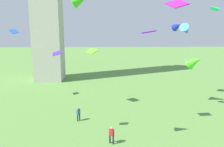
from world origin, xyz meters
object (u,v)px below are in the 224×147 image
(kite_flying_3, at_px, (195,61))
(person_4, at_px, (112,134))
(kite_flying_5, at_px, (215,9))
(kite_flying_6, at_px, (149,32))
(kite_flying_9, at_px, (14,31))
(kite_flying_8, at_px, (92,51))
(kite_flying_4, at_px, (177,26))
(kite_flying_2, at_px, (186,30))
(person_2, at_px, (78,113))
(kite_flying_0, at_px, (57,53))
(kite_flying_1, at_px, (177,4))

(kite_flying_3, bearing_deg, person_4, 174.06)
(kite_flying_5, relative_size, kite_flying_6, 0.83)
(kite_flying_6, xyz_separation_m, kite_flying_9, (-17.84, 10.27, -0.19))
(kite_flying_3, bearing_deg, kite_flying_6, 174.32)
(person_4, bearing_deg, kite_flying_9, -7.73)
(person_4, xyz_separation_m, kite_flying_8, (-2.38, 11.00, 6.91))
(kite_flying_3, distance_m, kite_flying_4, 7.09)
(kite_flying_6, height_order, kite_flying_8, kite_flying_6)
(kite_flying_4, bearing_deg, kite_flying_2, 47.06)
(person_2, relative_size, kite_flying_0, 1.69)
(kite_flying_9, bearing_deg, kite_flying_4, 28.95)
(kite_flying_9, bearing_deg, kite_flying_0, -11.29)
(kite_flying_6, xyz_separation_m, kite_flying_8, (-6.40, 7.33, -2.82))
(kite_flying_1, bearing_deg, person_2, -68.82)
(kite_flying_4, height_order, kite_flying_9, kite_flying_4)
(kite_flying_3, height_order, kite_flying_9, kite_flying_9)
(kite_flying_4, bearing_deg, kite_flying_1, -124.21)
(kite_flying_1, bearing_deg, kite_flying_8, -88.85)
(person_2, bearing_deg, kite_flying_0, 12.81)
(kite_flying_4, relative_size, kite_flying_9, 1.07)
(kite_flying_1, distance_m, kite_flying_5, 18.27)
(kite_flying_5, height_order, kite_flying_8, kite_flying_5)
(person_4, xyz_separation_m, kite_flying_0, (-5.26, 1.74, 7.75))
(kite_flying_8, bearing_deg, kite_flying_1, 173.04)
(kite_flying_2, xyz_separation_m, kite_flying_3, (0.23, -3.89, -4.25))
(kite_flying_0, height_order, kite_flying_1, kite_flying_1)
(kite_flying_3, height_order, kite_flying_4, kite_flying_4)
(person_2, relative_size, kite_flying_2, 0.59)
(kite_flying_9, bearing_deg, kite_flying_5, 43.26)
(kite_flying_5, xyz_separation_m, kite_flying_8, (-17.96, -2.73, -5.85))
(person_2, bearing_deg, kite_flying_4, 132.90)
(kite_flying_3, xyz_separation_m, kite_flying_6, (-8.26, -7.75, 4.34))
(person_4, bearing_deg, kite_flying_4, -98.63)
(kite_flying_9, bearing_deg, person_4, -1.60)
(kite_flying_9, bearing_deg, kite_flying_8, 29.25)
(kite_flying_0, height_order, kite_flying_3, kite_flying_0)
(kite_flying_0, xyz_separation_m, kite_flying_8, (2.88, 9.26, -0.84))
(kite_flying_0, relative_size, kite_flying_1, 0.48)
(kite_flying_3, relative_size, kite_flying_9, 1.90)
(kite_flying_0, bearing_deg, kite_flying_6, 7.03)
(kite_flying_8, bearing_deg, kite_flying_3, -127.25)
(kite_flying_3, bearing_deg, kite_flying_8, 132.81)
(kite_flying_2, height_order, kite_flying_4, kite_flying_4)
(person_2, bearing_deg, kite_flying_5, 144.49)
(kite_flying_1, relative_size, kite_flying_9, 1.32)
(kite_flying_2, relative_size, kite_flying_8, 1.47)
(kite_flying_3, xyz_separation_m, kite_flying_8, (-14.67, -0.42, 1.53))
(person_4, bearing_deg, person_2, -18.95)
(kite_flying_0, relative_size, kite_flying_8, 0.51)
(kite_flying_0, distance_m, kite_flying_5, 24.55)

